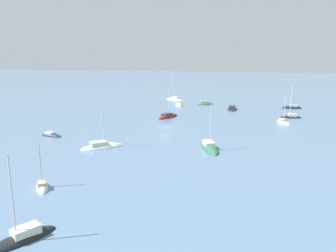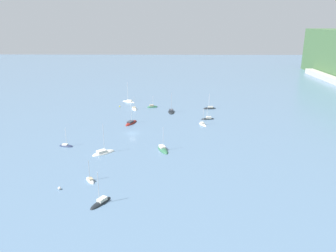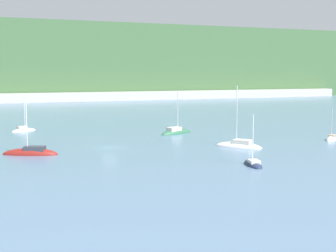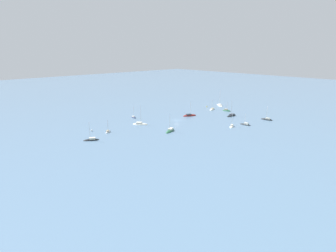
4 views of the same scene
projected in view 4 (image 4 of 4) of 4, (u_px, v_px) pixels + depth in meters
name	position (u px, v px, depth m)	size (l,w,h in m)	color
ground_plane	(177.00, 120.00, 144.67)	(600.00, 600.00, 0.00)	slate
sailboat_0	(267.00, 120.00, 145.53)	(2.74, 6.61, 8.40)	black
sailboat_1	(226.00, 111.00, 166.89)	(2.91, 5.66, 6.69)	#2D6647
sailboat_2	(245.00, 125.00, 135.67)	(2.62, 6.07, 6.48)	black
sailboat_3	(231.00, 116.00, 154.46)	(8.48, 3.25, 9.93)	black
sailboat_4	(232.00, 127.00, 132.33)	(5.58, 3.73, 7.55)	white
sailboat_5	(220.00, 105.00, 183.41)	(5.64, 7.90, 11.33)	white
sailboat_6	(212.00, 110.00, 170.50)	(6.85, 4.01, 7.33)	white
sailboat_7	(140.00, 124.00, 136.52)	(7.19, 7.84, 10.89)	white
sailboat_8	(190.00, 116.00, 154.30)	(8.61, 5.51, 9.11)	maroon
sailboat_9	(91.00, 140.00, 112.45)	(6.82, 5.11, 9.01)	black
sailboat_10	(170.00, 131.00, 124.97)	(8.15, 5.04, 9.24)	#2D6647
sailboat_11	(134.00, 117.00, 150.46)	(2.94, 5.43, 7.37)	#232D4C
sailboat_12	(108.00, 132.00, 123.53)	(4.52, 3.75, 6.80)	silver
mooring_buoy_0	(92.00, 130.00, 125.02)	(0.80, 0.80, 0.80)	white
mooring_buoy_1	(207.00, 107.00, 178.69)	(0.58, 0.58, 0.58)	yellow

